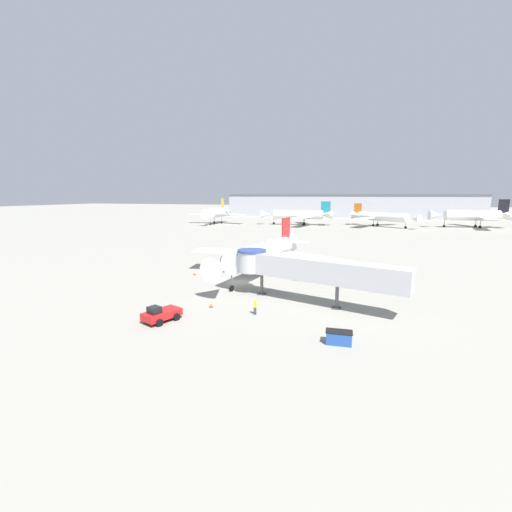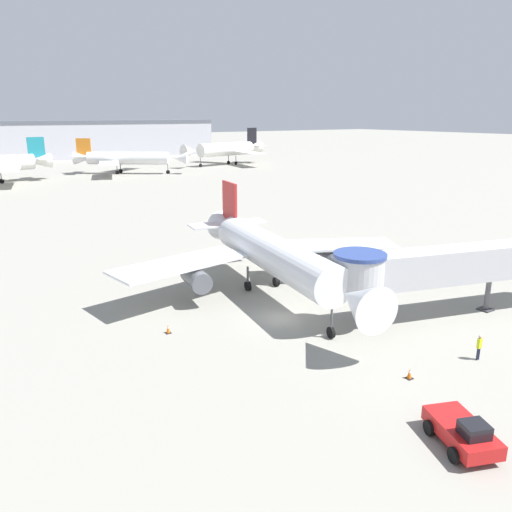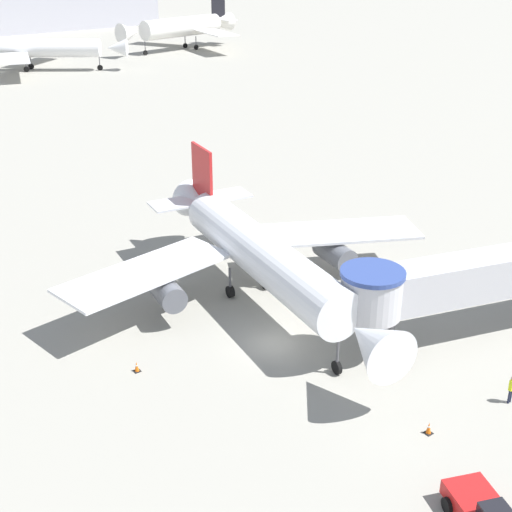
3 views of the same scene
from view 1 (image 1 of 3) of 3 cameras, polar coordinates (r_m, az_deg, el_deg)
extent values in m
plane|color=gray|center=(54.85, -3.07, -4.38)|extent=(800.00, 800.00, 0.00)
cylinder|color=silver|center=(57.46, 0.92, 0.49)|extent=(6.38, 20.35, 3.41)
cone|color=silver|center=(46.08, -6.27, -1.99)|extent=(3.93, 4.22, 3.41)
cone|color=silver|center=(67.63, 5.05, 1.92)|extent=(4.13, 5.56, 3.41)
cube|color=silver|center=(63.59, -4.63, 0.86)|extent=(13.31, 6.64, 0.22)
cube|color=silver|center=(57.02, 9.37, -0.33)|extent=(13.45, 9.84, 0.22)
cube|color=#B21E1E|center=(67.02, 5.01, 4.49)|extent=(0.80, 3.75, 4.43)
cube|color=silver|center=(67.78, 5.14, 2.45)|extent=(8.95, 3.90, 0.18)
cylinder|color=#565960|center=(62.30, -4.37, -0.44)|extent=(2.42, 4.00, 1.87)
cylinder|color=#565960|center=(56.46, 7.99, -1.62)|extent=(2.42, 4.00, 1.87)
cylinder|color=#4C4C51|center=(49.49, -4.09, -4.29)|extent=(0.18, 0.18, 1.96)
cylinder|color=black|center=(49.74, -4.07, -5.39)|extent=(0.39, 0.93, 0.90)
cylinder|color=#4C4C51|center=(60.84, 0.64, -1.53)|extent=(0.22, 0.22, 1.96)
cylinder|color=black|center=(61.04, 0.63, -2.43)|extent=(0.53, 0.95, 0.90)
cylinder|color=#4C4C51|center=(59.58, 3.29, -1.80)|extent=(0.22, 0.22, 1.96)
cylinder|color=black|center=(59.79, 3.28, -2.72)|extent=(0.53, 0.95, 0.90)
cube|color=#B7B7BC|center=(43.19, 10.89, -2.41)|extent=(20.94, 8.21, 2.80)
cylinder|color=#B7B7BC|center=(48.14, -0.70, -0.94)|extent=(3.90, 3.90, 2.80)
cylinder|color=navy|center=(47.86, -0.70, 0.89)|extent=(4.10, 4.10, 0.30)
cylinder|color=#56565B|center=(47.89, 0.97, -4.62)|extent=(0.44, 0.44, 3.10)
cube|color=#333338|center=(48.29, 0.97, -6.32)|extent=(1.10, 1.10, 0.12)
cylinder|color=#56565B|center=(43.19, 13.34, -6.55)|extent=(0.44, 0.44, 3.10)
cube|color=#333338|center=(43.63, 13.26, -8.42)|extent=(1.10, 1.10, 0.12)
cube|color=red|center=(39.65, -15.42, -9.32)|extent=(3.46, 4.61, 0.78)
cube|color=black|center=(38.92, -16.59, -8.60)|extent=(1.61, 1.53, 0.70)
cylinder|color=black|center=(40.03, -17.65, -9.83)|extent=(0.60, 0.87, 0.80)
cylinder|color=black|center=(38.33, -15.82, -10.64)|extent=(0.60, 0.87, 0.80)
cylinder|color=black|center=(41.23, -15.00, -9.11)|extent=(0.60, 0.87, 0.80)
cylinder|color=black|center=(39.58, -13.11, -9.84)|extent=(0.60, 0.87, 0.80)
cube|color=#234C9E|center=(33.76, 13.65, -13.11)|extent=(2.40, 1.41, 1.17)
cube|color=black|center=(33.52, 13.69, -12.13)|extent=(2.55, 1.49, 0.08)
cube|color=black|center=(43.34, -7.50, -8.42)|extent=(0.43, 0.43, 0.04)
cone|color=orange|center=(43.22, -7.51, -7.97)|extent=(0.30, 0.30, 0.67)
cylinder|color=white|center=(43.20, -7.51, -7.87)|extent=(0.16, 0.16, 0.08)
cube|color=black|center=(54.64, 11.91, -4.63)|extent=(0.36, 0.36, 0.04)
cone|color=orange|center=(54.56, 11.92, -4.32)|extent=(0.25, 0.25, 0.56)
cylinder|color=white|center=(54.55, 11.92, -4.25)|extent=(0.14, 0.14, 0.07)
cube|color=black|center=(60.67, -10.22, -3.09)|extent=(0.42, 0.42, 0.04)
cone|color=orange|center=(60.59, -10.23, -2.77)|extent=(0.29, 0.29, 0.66)
cylinder|color=white|center=(60.57, -10.24, -2.70)|extent=(0.16, 0.16, 0.08)
cylinder|color=#1E2338|center=(40.33, -0.30, -9.12)|extent=(0.13, 0.13, 0.89)
cylinder|color=#1E2338|center=(40.29, -0.04, -9.14)|extent=(0.13, 0.13, 0.89)
cube|color=#D1E019|center=(40.05, -0.17, -8.05)|extent=(0.36, 0.23, 0.70)
sphere|color=tan|center=(39.91, -0.17, -7.41)|extent=(0.24, 0.24, 0.24)
cylinder|color=silver|center=(165.96, -6.61, 7.17)|extent=(5.24, 14.93, 4.40)
cone|color=silver|center=(155.30, -8.17, 6.93)|extent=(4.67, 5.08, 4.40)
cone|color=silver|center=(174.27, -5.55, 7.33)|extent=(4.77, 6.84, 4.40)
cube|color=silver|center=(171.18, -8.87, 6.95)|extent=(12.47, 8.17, 0.22)
cube|color=silver|center=(165.41, -3.69, 6.94)|extent=(12.43, 7.03, 0.22)
cube|color=gold|center=(173.81, -5.61, 8.62)|extent=(0.44, 3.41, 5.71)
cube|color=silver|center=(174.54, -5.51, 7.58)|extent=(8.12, 2.83, 0.18)
cylinder|color=#4C4C51|center=(158.76, -7.64, 5.76)|extent=(0.18, 0.18, 2.53)
cylinder|color=black|center=(158.86, -7.63, 5.31)|extent=(0.32, 1.11, 1.10)
cylinder|color=#4C4C51|center=(168.61, -6.99, 6.03)|extent=(0.22, 0.22, 2.53)
cylinder|color=black|center=(168.70, -6.98, 5.60)|extent=(0.46, 1.12, 1.10)
cylinder|color=#4C4C51|center=(167.19, -5.73, 6.02)|extent=(0.22, 0.22, 2.53)
cylinder|color=black|center=(167.28, -5.72, 5.58)|extent=(0.46, 1.12, 1.10)
cylinder|color=white|center=(159.99, 7.01, 6.87)|extent=(22.97, 6.69, 3.93)
cone|color=white|center=(161.73, 1.64, 6.97)|extent=(4.77, 4.43, 3.93)
cone|color=white|center=(159.62, 11.60, 6.73)|extent=(6.33, 4.62, 3.93)
cube|color=white|center=(168.77, 8.19, 6.78)|extent=(10.67, 14.85, 0.22)
cube|color=white|center=(150.96, 7.85, 6.40)|extent=(7.80, 14.68, 0.22)
cube|color=#19707F|center=(159.46, 11.54, 8.00)|extent=(4.27, 0.77, 5.11)
cube|color=white|center=(159.59, 11.71, 6.97)|extent=(4.14, 9.77, 0.18)
cylinder|color=#4C4C51|center=(161.36, 3.00, 5.86)|extent=(0.18, 0.18, 2.26)
cylinder|color=black|center=(161.45, 2.99, 5.46)|extent=(1.12, 0.39, 1.10)
cylinder|color=#4C4C51|center=(161.79, 8.04, 5.78)|extent=(0.22, 0.22, 2.26)
cylinder|color=black|center=(161.88, 8.03, 5.38)|extent=(1.14, 0.53, 1.10)
cylinder|color=#4C4C51|center=(158.27, 7.97, 5.69)|extent=(0.22, 0.22, 2.26)
cylinder|color=black|center=(158.36, 7.96, 5.28)|extent=(1.14, 0.53, 1.10)
cylinder|color=white|center=(159.28, 20.22, 6.17)|extent=(20.99, 16.23, 3.56)
cone|color=white|center=(151.66, 24.97, 5.68)|extent=(5.26, 5.17, 3.56)
cone|color=white|center=(166.60, 16.51, 6.52)|extent=(6.42, 5.99, 3.56)
cube|color=white|center=(153.85, 17.60, 5.96)|extent=(8.92, 14.38, 0.22)
cube|color=white|center=(167.96, 21.01, 6.08)|extent=(13.87, 12.22, 0.22)
cube|color=orange|center=(166.29, 16.64, 7.62)|extent=(3.58, 2.62, 4.63)
cube|color=white|center=(166.72, 16.45, 6.74)|extent=(7.68, 9.18, 0.18)
cylinder|color=#4C4C51|center=(153.64, 23.68, 4.76)|extent=(0.18, 0.18, 2.05)
cylinder|color=black|center=(153.72, 23.65, 4.38)|extent=(1.05, 0.85, 1.10)
cylinder|color=#4C4C51|center=(159.73, 18.97, 5.24)|extent=(0.22, 0.22, 2.05)
cylinder|color=black|center=(159.81, 18.95, 4.87)|extent=(1.13, 0.96, 1.10)
cylinder|color=#4C4C51|center=(162.39, 19.62, 5.27)|extent=(0.22, 0.22, 2.05)
cylinder|color=black|center=(162.47, 19.59, 4.91)|extent=(1.13, 0.96, 1.10)
cylinder|color=white|center=(171.51, 32.35, 5.74)|extent=(21.62, 7.98, 4.34)
cone|color=white|center=(166.02, 27.70, 6.06)|extent=(5.46, 5.11, 4.34)
cone|color=white|center=(176.83, 35.94, 5.47)|extent=(7.17, 5.41, 4.34)
cube|color=white|center=(180.76, 31.97, 5.68)|extent=(10.91, 14.31, 0.22)
cube|color=white|center=(164.69, 34.44, 5.16)|extent=(7.00, 14.03, 0.22)
cube|color=black|center=(176.53, 35.98, 6.74)|extent=(4.20, 0.97, 5.64)
cube|color=white|center=(176.95, 36.06, 5.71)|extent=(4.51, 9.52, 0.18)
cylinder|color=#4C4C51|center=(167.60, 28.89, 4.81)|extent=(0.18, 0.18, 2.50)
cylinder|color=black|center=(167.70, 28.85, 4.39)|extent=(1.13, 0.45, 1.10)
cylinder|color=#4C4C51|center=(174.59, 32.78, 4.63)|extent=(0.22, 0.22, 2.50)
cylinder|color=black|center=(174.68, 32.74, 4.22)|extent=(1.15, 0.59, 1.10)
cylinder|color=#4C4C51|center=(171.06, 33.32, 4.49)|extent=(0.22, 0.22, 2.50)
cylinder|color=black|center=(171.15, 33.28, 4.08)|extent=(1.15, 0.59, 1.10)
cube|color=#A8A8B2|center=(225.01, 14.80, 7.98)|extent=(151.12, 19.94, 12.95)
cube|color=#4C515B|center=(224.90, 14.89, 9.78)|extent=(151.12, 20.33, 1.20)
camera|label=2|loc=(45.76, -49.41, 10.05)|focal=35.00mm
camera|label=3|loc=(48.72, -53.67, 19.95)|focal=50.00mm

